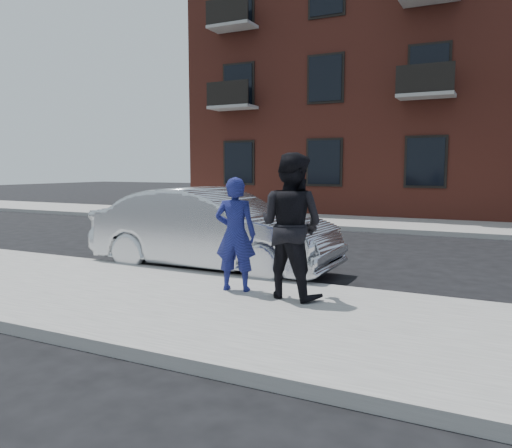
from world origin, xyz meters
The scene contains 9 objects.
ground centered at (0.00, 0.00, 0.00)m, with size 100.00×100.00×0.00m, color black.
near_sidewalk centered at (0.00, -0.25, 0.07)m, with size 50.00×3.50×0.15m, color gray.
near_curb centered at (0.00, 1.55, 0.07)m, with size 50.00×0.10×0.15m, color #999691.
far_sidewalk centered at (0.00, 11.25, 0.07)m, with size 50.00×3.50×0.15m, color gray.
far_curb centered at (0.00, 9.45, 0.07)m, with size 50.00×0.10×0.15m, color #999691.
apartment_building centered at (2.00, 18.00, 6.16)m, with size 24.30×10.30×12.30m.
silver_sedan centered at (-2.32, 2.30, 0.80)m, with size 1.69×4.84×1.60m, color #B7BABF.
man_hoodie centered at (-0.91, 0.61, 1.00)m, with size 0.70×0.54×1.70m.
man_peacoat centered at (-0.02, 0.61, 1.17)m, with size 1.11×0.93×2.04m.
Camera 1 is at (2.63, -5.85, 1.98)m, focal length 35.00 mm.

